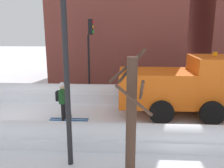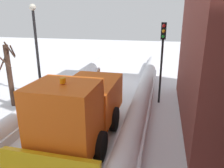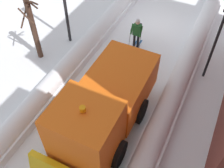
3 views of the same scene
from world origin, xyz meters
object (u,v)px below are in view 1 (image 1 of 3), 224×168
at_px(skier, 63,99).
at_px(traffic_light_pole, 90,43).
at_px(plow_truck, 182,86).
at_px(bare_tree_near, 131,118).
at_px(street_lamp, 66,52).

xyz_separation_m(skier, traffic_light_pole, (-3.95, 0.74, 2.26)).
xyz_separation_m(plow_truck, bare_tree_near, (5.22, -2.57, 0.39)).
distance_m(skier, bare_tree_near, 5.33).
bearing_deg(bare_tree_near, street_lamp, -110.32).
relative_size(plow_truck, traffic_light_pole, 1.28).
distance_m(skier, street_lamp, 4.57).
distance_m(plow_truck, bare_tree_near, 5.83).
bearing_deg(skier, plow_truck, 99.31).
xyz_separation_m(skier, street_lamp, (3.61, 1.16, 2.55)).
relative_size(traffic_light_pole, street_lamp, 0.82).
height_order(skier, bare_tree_near, bare_tree_near).
xyz_separation_m(street_lamp, bare_tree_near, (0.69, 1.87, -1.69)).
bearing_deg(plow_truck, street_lamp, -44.49).
relative_size(traffic_light_pole, bare_tree_near, 1.25).
xyz_separation_m(plow_truck, traffic_light_pole, (-3.03, -4.86, 1.79)).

